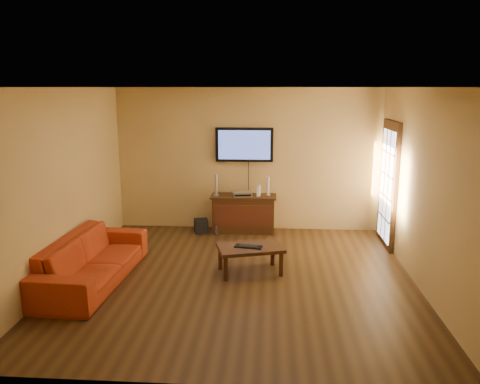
# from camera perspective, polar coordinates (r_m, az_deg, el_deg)

# --- Properties ---
(ground_plane) EXTENTS (5.00, 5.00, 0.00)m
(ground_plane) POSITION_cam_1_polar(r_m,az_deg,el_deg) (6.88, -0.20, -10.46)
(ground_plane) COLOR #33210E
(ground_plane) RESTS_ON ground
(room_walls) EXTENTS (5.00, 5.00, 5.00)m
(room_walls) POSITION_cam_1_polar(r_m,az_deg,el_deg) (7.02, 0.16, 4.37)
(room_walls) COLOR tan
(room_walls) RESTS_ON ground
(french_door) EXTENTS (0.07, 1.02, 2.22)m
(french_door) POSITION_cam_1_polar(r_m,az_deg,el_deg) (8.42, 17.59, 0.75)
(french_door) COLOR #331C0B
(french_door) RESTS_ON ground
(media_console) EXTENTS (1.23, 0.47, 0.71)m
(media_console) POSITION_cam_1_polar(r_m,az_deg,el_deg) (8.90, 0.44, -2.62)
(media_console) COLOR #331C0B
(media_console) RESTS_ON ground
(television) EXTENTS (1.09, 0.08, 0.64)m
(television) POSITION_cam_1_polar(r_m,az_deg,el_deg) (8.84, 0.53, 5.78)
(television) COLOR black
(television) RESTS_ON ground
(coffee_table) EXTENTS (1.06, 0.80, 0.41)m
(coffee_table) POSITION_cam_1_polar(r_m,az_deg,el_deg) (6.95, 1.26, -7.10)
(coffee_table) COLOR #331C0B
(coffee_table) RESTS_ON ground
(sofa) EXTENTS (0.77, 2.28, 0.88)m
(sofa) POSITION_cam_1_polar(r_m,az_deg,el_deg) (6.93, -17.63, -6.98)
(sofa) COLOR #AA3412
(sofa) RESTS_ON ground
(speaker_left) EXTENTS (0.11, 0.11, 0.40)m
(speaker_left) POSITION_cam_1_polar(r_m,az_deg,el_deg) (8.79, -2.94, 0.76)
(speaker_left) COLOR silver
(speaker_left) RESTS_ON media_console
(speaker_right) EXTENTS (0.10, 0.10, 0.36)m
(speaker_right) POSITION_cam_1_polar(r_m,az_deg,el_deg) (8.79, 3.44, 0.63)
(speaker_right) COLOR silver
(speaker_right) RESTS_ON media_console
(av_receiver) EXTENTS (0.39, 0.31, 0.08)m
(av_receiver) POSITION_cam_1_polar(r_m,az_deg,el_deg) (8.75, 0.27, -0.23)
(av_receiver) COLOR silver
(av_receiver) RESTS_ON media_console
(game_console) EXTENTS (0.07, 0.15, 0.20)m
(game_console) POSITION_cam_1_polar(r_m,az_deg,el_deg) (8.75, 2.29, 0.17)
(game_console) COLOR white
(game_console) RESTS_ON media_console
(subwoofer) EXTENTS (0.31, 0.31, 0.25)m
(subwoofer) POSITION_cam_1_polar(r_m,az_deg,el_deg) (8.94, -4.75, -4.12)
(subwoofer) COLOR black
(subwoofer) RESTS_ON ground
(bottle) EXTENTS (0.06, 0.06, 0.18)m
(bottle) POSITION_cam_1_polar(r_m,az_deg,el_deg) (8.75, -2.88, -4.76)
(bottle) COLOR white
(bottle) RESTS_ON ground
(keyboard) EXTENTS (0.43, 0.22, 0.02)m
(keyboard) POSITION_cam_1_polar(r_m,az_deg,el_deg) (6.90, 1.04, -6.65)
(keyboard) COLOR black
(keyboard) RESTS_ON coffee_table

